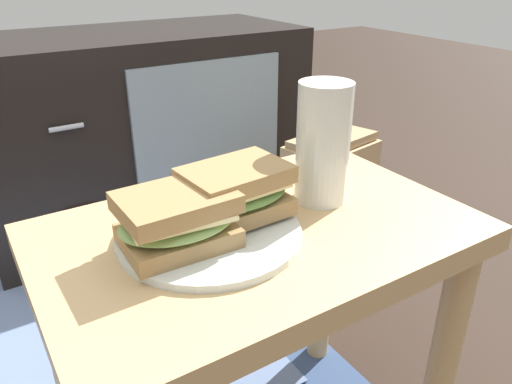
# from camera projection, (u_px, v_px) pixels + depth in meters

# --- Properties ---
(side_table) EXTENTS (0.56, 0.36, 0.46)m
(side_table) POSITION_uv_depth(u_px,v_px,m) (258.00, 283.00, 0.69)
(side_table) COLOR tan
(side_table) RESTS_ON ground
(tv_cabinet) EXTENTS (0.96, 0.46, 0.58)m
(tv_cabinet) POSITION_uv_depth(u_px,v_px,m) (143.00, 129.00, 1.53)
(tv_cabinet) COLOR black
(tv_cabinet) RESTS_ON ground
(area_rug) EXTENTS (1.15, 0.88, 0.01)m
(area_rug) POSITION_uv_depth(u_px,v_px,m) (24.00, 362.00, 1.05)
(area_rug) COLOR #384C72
(area_rug) RESTS_ON ground
(plate) EXTENTS (0.23, 0.23, 0.01)m
(plate) POSITION_uv_depth(u_px,v_px,m) (209.00, 234.00, 0.62)
(plate) COLOR silver
(plate) RESTS_ON side_table
(sandwich_front) EXTENTS (0.14, 0.11, 0.07)m
(sandwich_front) POSITION_uv_depth(u_px,v_px,m) (178.00, 220.00, 0.57)
(sandwich_front) COLOR #9E7A4C
(sandwich_front) RESTS_ON plate
(sandwich_back) EXTENTS (0.14, 0.10, 0.07)m
(sandwich_back) POSITION_uv_depth(u_px,v_px,m) (236.00, 191.00, 0.63)
(sandwich_back) COLOR #9E7A4C
(sandwich_back) RESTS_ON plate
(beer_glass) EXTENTS (0.07, 0.07, 0.17)m
(beer_glass) POSITION_uv_depth(u_px,v_px,m) (323.00, 145.00, 0.68)
(beer_glass) COLOR silver
(beer_glass) RESTS_ON side_table
(paper_bag) EXTENTS (0.25, 0.18, 0.37)m
(paper_bag) POSITION_uv_depth(u_px,v_px,m) (328.00, 202.00, 1.33)
(paper_bag) COLOR tan
(paper_bag) RESTS_ON ground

